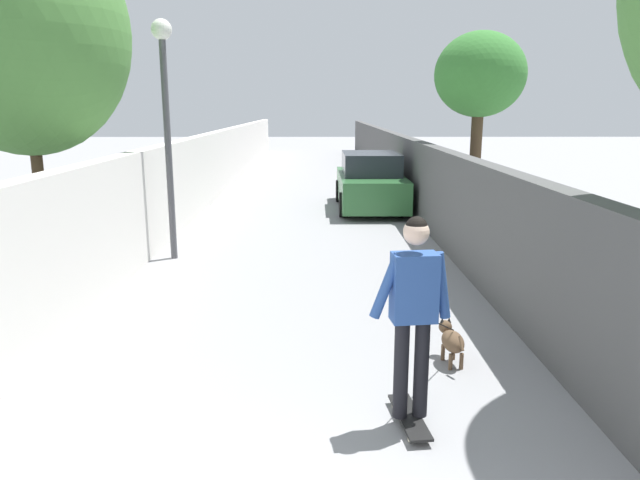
# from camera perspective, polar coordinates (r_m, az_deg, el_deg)

# --- Properties ---
(ground_plane) EXTENTS (80.00, 80.00, 0.00)m
(ground_plane) POSITION_cam_1_polar(r_m,az_deg,el_deg) (16.17, -1.37, 3.00)
(ground_plane) COLOR gray
(wall_left) EXTENTS (48.00, 0.30, 1.99)m
(wall_left) POSITION_cam_1_polar(r_m,az_deg,el_deg) (14.40, -13.28, 5.45)
(wall_left) COLOR silver
(wall_left) RESTS_ON ground
(fence_right) EXTENTS (48.00, 0.30, 1.90)m
(fence_right) POSITION_cam_1_polar(r_m,az_deg,el_deg) (14.29, 10.32, 5.35)
(fence_right) COLOR #4C4C4C
(fence_right) RESTS_ON ground
(tree_right_mid) EXTENTS (2.23, 2.23, 4.57)m
(tree_right_mid) POSITION_cam_1_polar(r_m,az_deg,el_deg) (15.48, 15.29, 15.09)
(tree_right_mid) COLOR #473523
(tree_right_mid) RESTS_ON ground
(tree_left_far) EXTENTS (3.17, 3.17, 5.71)m
(tree_left_far) POSITION_cam_1_polar(r_m,az_deg,el_deg) (10.49, -26.90, 17.48)
(tree_left_far) COLOR #473523
(tree_left_far) RESTS_ON ground
(lamp_post) EXTENTS (0.36, 0.36, 4.23)m
(lamp_post) POSITION_cam_1_polar(r_m,az_deg,el_deg) (10.95, -14.80, 13.19)
(lamp_post) COLOR #4C4C51
(lamp_post) RESTS_ON ground
(skateboard) EXTENTS (0.82, 0.29, 0.08)m
(skateboard) POSITION_cam_1_polar(r_m,az_deg,el_deg) (5.49, 8.68, -16.64)
(skateboard) COLOR black
(skateboard) RESTS_ON ground
(person_skateboarder) EXTENTS (0.26, 0.72, 1.80)m
(person_skateboarder) POSITION_cam_1_polar(r_m,az_deg,el_deg) (5.06, 9.09, -5.97)
(person_skateboarder) COLOR black
(person_skateboarder) RESTS_ON skateboard
(dog) EXTENTS (1.57, 0.80, 1.06)m
(dog) POSITION_cam_1_polar(r_m,az_deg,el_deg) (6.64, 12.67, -9.45)
(dog) COLOR brown
(dog) RESTS_ON ground
(car_near) EXTENTS (4.07, 1.80, 1.54)m
(car_near) POSITION_cam_1_polar(r_m,az_deg,el_deg) (16.22, 4.92, 5.54)
(car_near) COLOR #336B38
(car_near) RESTS_ON ground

